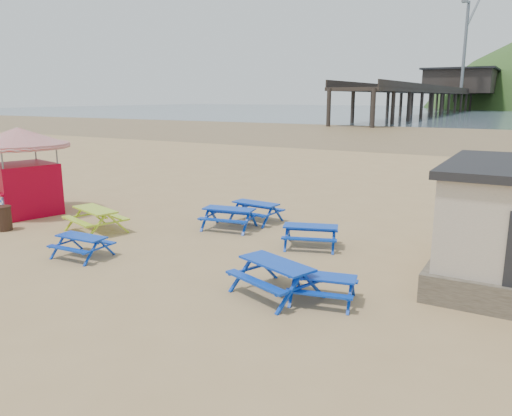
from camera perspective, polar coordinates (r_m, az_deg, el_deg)
The scene contains 13 objects.
ground at distance 16.65m, azimuth -4.34°, elevation -4.12°, with size 400.00×400.00×0.00m, color tan.
wet_sand at distance 68.96m, azimuth 22.23°, elevation 7.70°, with size 400.00×400.00×0.00m, color olive.
sea at distance 183.49m, azimuth 27.16°, elevation 9.74°, with size 400.00×400.00×0.00m, color #495B68.
picnic_table_blue_a at distance 18.41m, azimuth -3.08°, elevation -1.21°, with size 2.09×1.79×0.78m.
picnic_table_blue_b at distance 19.45m, azimuth -0.03°, elevation -0.47°, with size 1.96×1.64×0.76m.
picnic_table_blue_c at distance 16.25m, azimuth 6.24°, elevation -3.24°, with size 2.09×1.88×0.73m.
picnic_table_blue_d at distance 16.08m, azimuth -19.26°, elevation -4.17°, with size 1.63×1.34×0.67m.
picnic_table_blue_e at distance 12.36m, azimuth 2.34°, elevation -8.06°, with size 2.45×2.22×0.84m.
picnic_table_blue_f at distance 12.10m, azimuth 7.63°, elevation -9.11°, with size 1.78×1.55×0.65m.
picnic_table_yellow at distance 18.88m, azimuth -17.86°, elevation -1.34°, with size 2.44×2.18×0.86m.
ice_cream_kiosk at distance 22.54m, azimuth -25.33°, elevation 4.96°, with size 4.90×4.90×3.59m.
litter_bin at distance 20.37m, azimuth -26.92°, elevation -1.04°, with size 0.62×0.62×0.90m.
pier at distance 193.33m, azimuth 22.03°, elevation 11.90°, with size 24.00×220.00×39.29m.
Camera 1 is at (8.93, -13.22, 4.78)m, focal length 35.00 mm.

